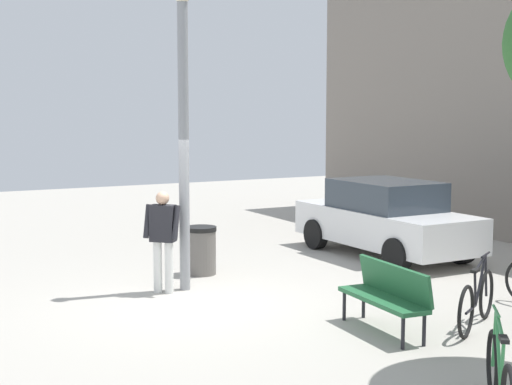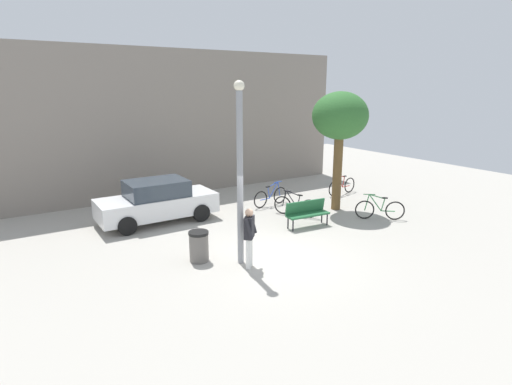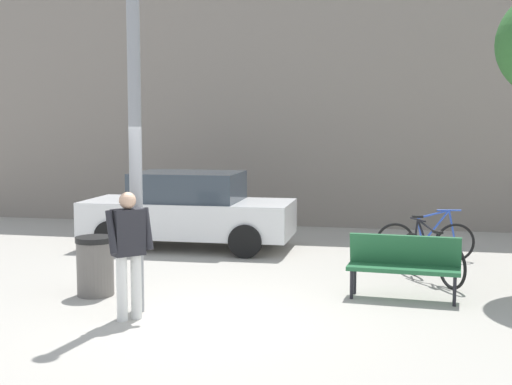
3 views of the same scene
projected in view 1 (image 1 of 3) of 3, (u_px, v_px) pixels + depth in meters
name	position (u px, v px, depth m)	size (l,w,h in m)	color
ground_plane	(199.00, 304.00, 11.71)	(36.00, 36.00, 0.00)	#A8A399
lamppost	(184.00, 128.00, 12.34)	(0.28, 0.28, 4.96)	gray
person_by_lamppost	(163.00, 235.00, 12.30)	(0.57, 0.59, 1.67)	white
park_bench	(387.00, 292.00, 10.17)	(1.63, 0.59, 0.92)	#236038
bicycle_green	(500.00, 379.00, 7.36)	(1.45, 1.16, 0.97)	black
bicycle_black	(477.00, 300.00, 10.38)	(0.99, 1.57, 0.97)	black
parked_car_white	(385.00, 218.00, 15.45)	(4.22, 1.87, 1.55)	silver
trash_bin	(201.00, 250.00, 13.75)	(0.57, 0.57, 0.88)	#66605B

